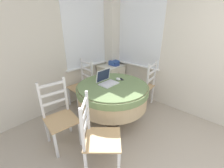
# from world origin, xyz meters

# --- Properties ---
(corner_room_shell) EXTENTS (4.09, 5.12, 2.55)m
(corner_room_shell) POSITION_xyz_m (1.06, 2.04, 1.28)
(corner_room_shell) COLOR beige
(corner_room_shell) RESTS_ON ground_plane
(round_dining_table) EXTENTS (1.22, 1.22, 0.76)m
(round_dining_table) POSITION_xyz_m (0.58, 2.07, 0.59)
(round_dining_table) COLOR #4C3D2D
(round_dining_table) RESTS_ON ground_plane
(laptop) EXTENTS (0.31, 0.27, 0.24)m
(laptop) POSITION_xyz_m (0.56, 2.19, 0.81)
(laptop) COLOR silver
(laptop) RESTS_ON round_dining_table
(computer_mouse) EXTENTS (0.06, 0.10, 0.05)m
(computer_mouse) POSITION_xyz_m (0.80, 2.14, 0.78)
(computer_mouse) COLOR white
(computer_mouse) RESTS_ON round_dining_table
(cell_phone) EXTENTS (0.09, 0.12, 0.01)m
(cell_phone) POSITION_xyz_m (0.87, 2.12, 0.76)
(cell_phone) COLOR black
(cell_phone) RESTS_ON round_dining_table
(dining_chair_near_back_window) EXTENTS (0.46, 0.44, 1.00)m
(dining_chair_near_back_window) POSITION_xyz_m (0.61, 2.99, 0.46)
(dining_chair_near_back_window) COLOR tan
(dining_chair_near_back_window) RESTS_ON ground_plane
(dining_chair_near_right_window) EXTENTS (0.46, 0.48, 1.00)m
(dining_chair_near_right_window) POSITION_xyz_m (1.50, 2.00, 0.46)
(dining_chair_near_right_window) COLOR tan
(dining_chair_near_right_window) RESTS_ON ground_plane
(dining_chair_camera_near) EXTENTS (0.60, 0.61, 1.00)m
(dining_chair_camera_near) POSITION_xyz_m (-0.21, 1.59, 0.46)
(dining_chair_camera_near) COLOR tan
(dining_chair_camera_near) RESTS_ON ground_plane
(dining_chair_left_flank) EXTENTS (0.48, 0.50, 1.00)m
(dining_chair_left_flank) POSITION_xyz_m (-0.31, 2.31, 0.46)
(dining_chair_left_flank) COLOR tan
(dining_chair_left_flank) RESTS_ON ground_plane
(corner_cabinet) EXTENTS (0.58, 0.51, 0.71)m
(corner_cabinet) POSITION_xyz_m (1.52, 2.97, 0.36)
(corner_cabinet) COLOR silver
(corner_cabinet) RESTS_ON ground_plane
(storage_box) EXTENTS (0.20, 0.19, 0.11)m
(storage_box) POSITION_xyz_m (1.59, 2.95, 0.77)
(storage_box) COLOR #2D4C93
(storage_box) RESTS_ON corner_cabinet
(book_on_cabinet) EXTENTS (0.14, 0.19, 0.02)m
(book_on_cabinet) POSITION_xyz_m (1.55, 2.89, 0.72)
(book_on_cabinet) COLOR #33478C
(book_on_cabinet) RESTS_ON corner_cabinet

